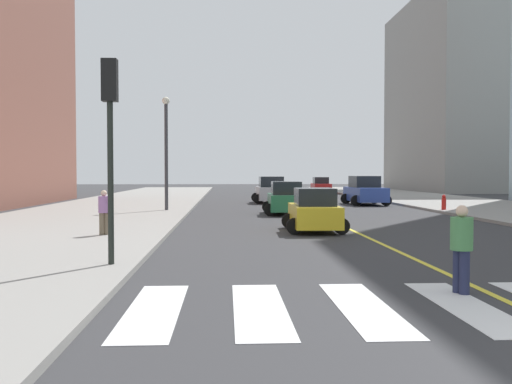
{
  "coord_description": "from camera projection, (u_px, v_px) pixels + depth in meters",
  "views": [
    {
      "loc": [
        -5.06,
        -5.58,
        2.33
      ],
      "look_at": [
        -2.83,
        37.15,
        0.87
      ],
      "focal_mm": 39.62,
      "sensor_mm": 36.0,
      "label": 1
    }
  ],
  "objects": [
    {
      "name": "lane_divider_paint",
      "position": [
        289.0,
        201.0,
        45.83
      ],
      "size": [
        0.16,
        80.0,
        0.01
      ],
      "primitive_type": "cube",
      "color": "yellow",
      "rests_on": "ground"
    },
    {
      "name": "fire_hydrant",
      "position": [
        444.0,
        202.0,
        33.26
      ],
      "size": [
        0.26,
        0.26,
        0.89
      ],
      "color": "red",
      "rests_on": "sidewalk_kerb_east"
    },
    {
      "name": "traffic_light_far_corner",
      "position": [
        110.0,
        121.0,
        13.36
      ],
      "size": [
        0.36,
        0.41,
        4.86
      ],
      "color": "black",
      "rests_on": "sidewalk_kerb_west"
    },
    {
      "name": "parking_garage_concrete",
      "position": [
        478.0,
        96.0,
        73.45
      ],
      "size": [
        18.0,
        24.0,
        24.55
      ],
      "primitive_type": "cube",
      "color": "gray",
      "rests_on": "ground"
    },
    {
      "name": "car_silver_nearest",
      "position": [
        271.0,
        191.0,
        43.45
      ],
      "size": [
        2.88,
        4.59,
        2.04
      ],
      "rotation": [
        0.0,
        0.0,
        0.01
      ],
      "color": "#B7B7BC",
      "rests_on": "ground"
    },
    {
      "name": "sidewalk_kerb_west",
      "position": [
        67.0,
        223.0,
        25.23
      ],
      "size": [
        10.0,
        120.0,
        0.15
      ],
      "primitive_type": "cube",
      "color": "gray",
      "rests_on": "ground"
    },
    {
      "name": "car_yellow_fifth",
      "position": [
        314.0,
        211.0,
        22.39
      ],
      "size": [
        2.47,
        3.9,
        1.73
      ],
      "rotation": [
        0.0,
        0.0,
        -0.03
      ],
      "color": "gold",
      "rests_on": "ground"
    },
    {
      "name": "street_lamp",
      "position": [
        166.0,
        143.0,
        32.91
      ],
      "size": [
        0.44,
        0.44,
        6.6
      ],
      "color": "#38383D",
      "rests_on": "sidewalk_kerb_west"
    },
    {
      "name": "car_blue_fourth",
      "position": [
        365.0,
        191.0,
        41.14
      ],
      "size": [
        3.05,
        4.77,
        2.09
      ],
      "rotation": [
        0.0,
        0.0,
        3.18
      ],
      "color": "#2D479E",
      "rests_on": "ground"
    },
    {
      "name": "car_green_second",
      "position": [
        286.0,
        199.0,
        31.63
      ],
      "size": [
        2.65,
        4.17,
        1.84
      ],
      "rotation": [
        0.0,
        0.0,
        -0.03
      ],
      "color": "#236B42",
      "rests_on": "ground"
    },
    {
      "name": "car_red_third",
      "position": [
        321.0,
        186.0,
        63.04
      ],
      "size": [
        2.66,
        4.18,
        1.84
      ],
      "rotation": [
        0.0,
        0.0,
        3.11
      ],
      "color": "red",
      "rests_on": "ground"
    },
    {
      "name": "pedestrian_walking_west",
      "position": [
        104.0,
        210.0,
        19.79
      ],
      "size": [
        0.39,
        0.39,
        1.57
      ],
      "rotation": [
        0.0,
        0.0,
        3.5
      ],
      "color": "brown",
      "rests_on": "sidewalk_kerb_west"
    },
    {
      "name": "pedestrian_crossing",
      "position": [
        461.0,
        245.0,
        10.82
      ],
      "size": [
        0.42,
        0.42,
        1.71
      ],
      "rotation": [
        0.0,
        0.0,
        5.04
      ],
      "color": "#232847",
      "rests_on": "ground"
    }
  ]
}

